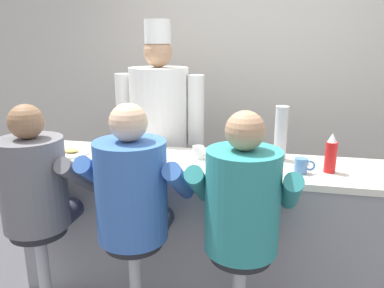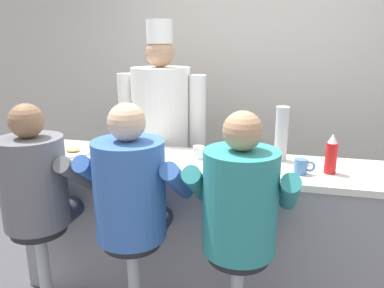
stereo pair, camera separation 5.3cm
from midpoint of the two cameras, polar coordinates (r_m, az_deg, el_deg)
name	(u,v)px [view 1 (the left image)]	position (r m, az deg, el deg)	size (l,w,h in m)	color
wall_back	(253,81)	(3.68, 8.83, 9.46)	(10.00, 0.06, 2.70)	beige
diner_counter	(235,230)	(2.61, 5.95, -12.94)	(2.94, 0.58, 0.96)	gray
ketchup_bottle_red	(331,154)	(2.36, 19.80, -1.47)	(0.07, 0.07, 0.24)	red
hot_sauce_bottle_orange	(258,161)	(2.28, 9.42, -2.59)	(0.03, 0.03, 0.13)	orange
breakfast_plate	(72,153)	(2.73, -18.42, -1.30)	(0.23, 0.23, 0.05)	white
cereal_bowl	(151,162)	(2.38, -6.89, -2.75)	(0.17, 0.17, 0.05)	#B24C47
coffee_mug_white	(199,152)	(2.50, 0.47, -1.28)	(0.12, 0.08, 0.08)	white
coffee_mug_blue	(302,166)	(2.31, 15.74, -3.20)	(0.12, 0.08, 0.09)	#4C7AB2
cup_stack_steel	(281,133)	(2.50, 12.79, 1.61)	(0.09, 0.09, 0.36)	#B7BABF
diner_seated_grey	(38,189)	(2.40, -23.06, -6.38)	(0.57, 0.56, 1.39)	#B2B5BA
diner_seated_blue	(134,196)	(2.12, -9.56, -7.83)	(0.59, 0.58, 1.41)	#B2B5BA
diner_seated_teal	(243,207)	(1.99, 6.96, -9.55)	(0.58, 0.57, 1.40)	#B2B5BA
cook_in_whites_near	(160,128)	(3.07, -5.44, 2.44)	(0.73, 0.47, 1.88)	#232328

